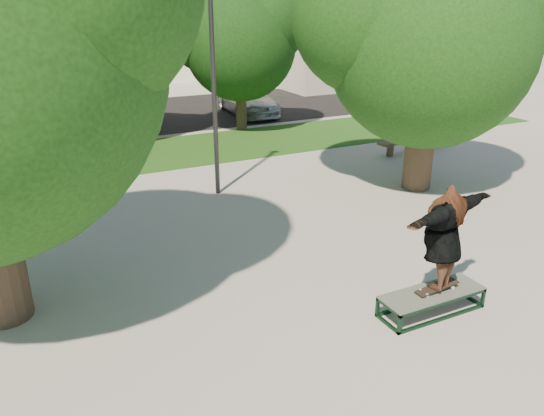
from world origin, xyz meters
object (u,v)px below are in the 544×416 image
car_dark (49,117)px  lamppost (213,72)px  bench (415,139)px  car_silver_b (247,99)px  grind_box (431,302)px  car_silver_a (4,124)px  tree_right (427,30)px  car_grey (110,111)px

car_dark → lamppost: bearing=-70.8°
bench → car_silver_b: size_ratio=0.72×
grind_box → car_silver_a: size_ratio=0.47×
tree_right → car_grey: size_ratio=1.17×
car_dark → car_grey: size_ratio=0.83×
bench → tree_right: bearing=-140.3°
lamppost → bench: (7.50, 1.00, -2.74)m
grind_box → bench: size_ratio=0.56×
lamppost → bench: size_ratio=1.89×
car_grey → car_silver_b: (6.13, 0.84, -0.12)m
car_silver_b → grind_box: bearing=-99.3°
bench → car_grey: (-8.63, 7.56, 0.36)m
tree_right → car_grey: 12.54m
grind_box → car_grey: size_ratio=0.32×
lamppost → car_silver_a: bearing=119.8°
car_dark → car_grey: (2.22, 0.06, 0.01)m
car_silver_a → bench: bearing=-38.8°
tree_right → car_silver_b: size_ratio=1.45×
grind_box → car_grey: car_grey is taller
lamppost → car_grey: 8.95m
car_dark → car_grey: car_grey is taller
bench → car_silver_a: (-12.37, 7.50, 0.24)m
car_grey → tree_right: bearing=-53.4°
tree_right → bench: 5.36m
bench → car_silver_a: bearing=140.0°
car_silver_a → car_grey: bearing=-6.7°
car_silver_a → car_dark: bearing=-7.6°
lamppost → car_silver_b: lamppost is taller
lamppost → car_silver_a: size_ratio=1.61×
grind_box → tree_right: bearing=52.6°
grind_box → car_silver_b: (3.94, 16.35, 0.46)m
car_grey → car_silver_a: bearing=-172.6°
car_grey → grind_box: bearing=-75.4°
car_dark → car_silver_b: bearing=3.7°
tree_right → car_dark: tree_right is taller
tree_right → car_grey: tree_right is taller
car_silver_a → car_silver_b: car_silver_b is taller
car_silver_a → lamppost: bearing=-67.8°
car_silver_b → tree_right: bearing=-86.2°
grind_box → car_dark: (-4.42, 15.46, 0.58)m
grind_box → car_grey: bearing=98.0°
car_silver_b → car_dark: bearing=-169.7°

